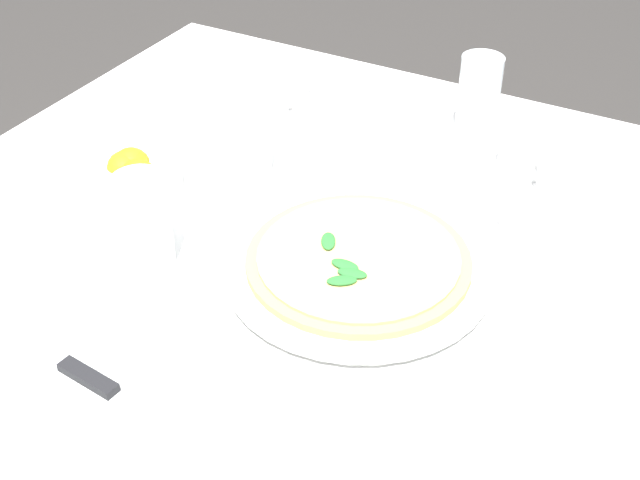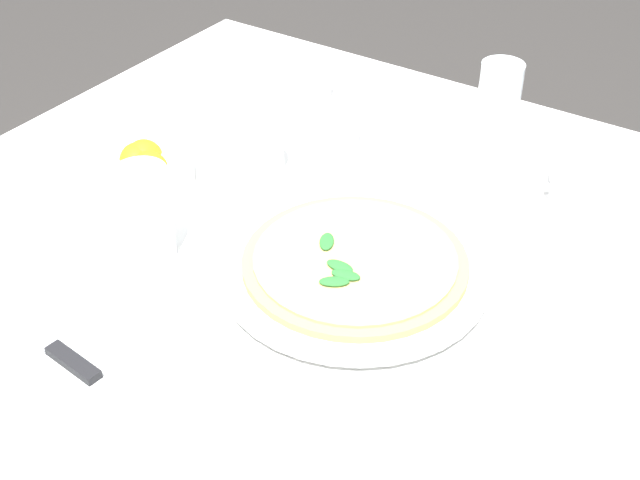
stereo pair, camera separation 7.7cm
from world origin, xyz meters
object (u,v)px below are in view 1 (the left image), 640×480
(napkin_folded, at_px, (60,369))
(citrus_bowl, at_px, (129,176))
(coffee_cup_left_edge, at_px, (525,154))
(coffee_cup_center_back, at_px, (319,131))
(water_glass_far_right, at_px, (246,147))
(menu_card, at_px, (536,217))
(pizza, at_px, (358,259))
(water_glass_near_right, at_px, (145,228))
(dinner_knife, at_px, (56,359))
(pizza_plate, at_px, (358,268))
(coffee_cup_back_corner, at_px, (286,85))
(water_glass_far_left, at_px, (478,101))

(napkin_folded, relative_size, citrus_bowl, 1.51)
(coffee_cup_left_edge, height_order, citrus_bowl, coffee_cup_left_edge)
(coffee_cup_center_back, distance_m, water_glass_far_right, 0.13)
(menu_card, bearing_deg, pizza, -149.03)
(water_glass_near_right, bearing_deg, citrus_bowl, -43.88)
(dinner_knife, relative_size, menu_card, 2.25)
(pizza_plate, xyz_separation_m, water_glass_near_right, (0.24, 0.11, 0.04))
(pizza_plate, relative_size, coffee_cup_back_corner, 2.56)
(pizza, xyz_separation_m, water_glass_near_right, (0.24, 0.11, 0.03))
(coffee_cup_left_edge, relative_size, water_glass_far_left, 1.02)
(pizza_plate, height_order, water_glass_near_right, water_glass_near_right)
(pizza_plate, distance_m, pizza, 0.01)
(water_glass_far_right, bearing_deg, napkin_folded, 95.36)
(menu_card, bearing_deg, pizza_plate, -149.08)
(menu_card, bearing_deg, water_glass_near_right, -161.59)
(water_glass_far_left, distance_m, dinner_knife, 0.75)
(coffee_cup_center_back, relative_size, citrus_bowl, 0.87)
(water_glass_near_right, relative_size, napkin_folded, 0.56)
(pizza, distance_m, citrus_bowl, 0.37)
(water_glass_near_right, xyz_separation_m, napkin_folded, (-0.04, 0.20, -0.05))
(pizza, relative_size, menu_card, 3.19)
(coffee_cup_left_edge, bearing_deg, citrus_bowl, 33.72)
(coffee_cup_center_back, distance_m, coffee_cup_back_corner, 0.16)
(pizza_plate, xyz_separation_m, coffee_cup_back_corner, (0.31, -0.35, 0.02))
(citrus_bowl, bearing_deg, coffee_cup_left_edge, -146.28)
(water_glass_near_right, bearing_deg, coffee_cup_center_back, -98.34)
(pizza, xyz_separation_m, coffee_cup_left_edge, (-0.11, -0.33, 0.01))
(water_glass_near_right, bearing_deg, menu_card, -144.48)
(napkin_folded, bearing_deg, pizza, -120.16)
(pizza_plate, distance_m, napkin_folded, 0.37)
(dinner_knife, bearing_deg, menu_card, -120.83)
(pizza, bearing_deg, coffee_cup_back_corner, -48.85)
(napkin_folded, height_order, menu_card, menu_card)
(dinner_knife, distance_m, menu_card, 0.62)
(napkin_folded, bearing_deg, water_glass_far_left, -102.65)
(citrus_bowl, bearing_deg, pizza_plate, 177.81)
(water_glass_far_right, bearing_deg, coffee_cup_left_edge, -150.87)
(pizza, bearing_deg, napkin_folded, 56.48)
(pizza, bearing_deg, citrus_bowl, -2.26)
(coffee_cup_left_edge, relative_size, dinner_knife, 0.66)
(water_glass_near_right, relative_size, citrus_bowl, 0.85)
(water_glass_far_left, distance_m, citrus_bowl, 0.54)
(water_glass_near_right, height_order, dinner_knife, water_glass_near_right)
(water_glass_far_right, relative_size, dinner_knife, 0.52)
(water_glass_far_left, xyz_separation_m, citrus_bowl, (0.37, 0.39, -0.03))
(pizza_plate, bearing_deg, dinner_knife, 56.12)
(coffee_cup_center_back, height_order, coffee_cup_back_corner, coffee_cup_center_back)
(coffee_cup_center_back, relative_size, water_glass_far_left, 1.02)
(dinner_knife, bearing_deg, water_glass_near_right, -74.28)
(water_glass_near_right, bearing_deg, pizza_plate, -156.23)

